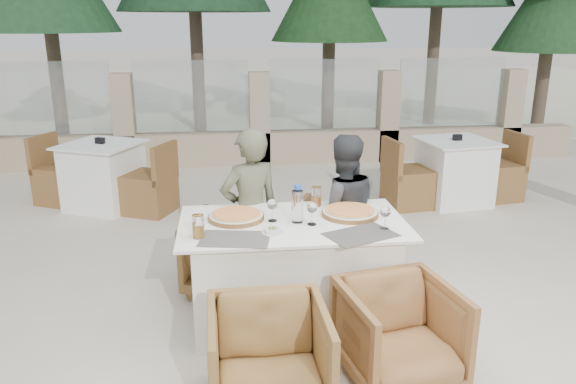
{
  "coord_description": "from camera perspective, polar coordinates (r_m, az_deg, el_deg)",
  "views": [
    {
      "loc": [
        -0.55,
        -3.65,
        2.14
      ],
      "look_at": [
        -0.08,
        0.35,
        0.9
      ],
      "focal_mm": 35.0,
      "sensor_mm": 36.0,
      "label": 1
    }
  ],
  "objects": [
    {
      "name": "pizza_right",
      "position": [
        4.12,
        6.32,
        -2.01
      ],
      "size": [
        0.49,
        0.49,
        0.05
      ],
      "primitive_type": "cylinder",
      "rotation": [
        0.0,
        0.0,
        0.21
      ],
      "color": "#DC4E1E",
      "rests_on": "dining_table"
    },
    {
      "name": "diner_right",
      "position": [
        4.51,
        5.51,
        -2.26
      ],
      "size": [
        0.64,
        0.51,
        1.3
      ],
      "primitive_type": "imported",
      "rotation": [
        0.0,
        0.0,
        3.17
      ],
      "color": "#393B3E",
      "rests_on": "ground"
    },
    {
      "name": "bg_table_b",
      "position": [
        7.05,
        16.53,
        2.0
      ],
      "size": [
        1.74,
        1.04,
        0.77
      ],
      "primitive_type": null,
      "rotation": [
        0.0,
        0.0,
        0.14
      ],
      "color": "white",
      "rests_on": "ground"
    },
    {
      "name": "pizza_left",
      "position": [
        4.03,
        -5.29,
        -2.42
      ],
      "size": [
        0.4,
        0.4,
        0.05
      ],
      "primitive_type": "cylinder",
      "rotation": [
        0.0,
        0.0,
        -0.01
      ],
      "color": "#E9521F",
      "rests_on": "dining_table"
    },
    {
      "name": "beer_glass_right",
      "position": [
        4.28,
        2.88,
        -0.47
      ],
      "size": [
        0.09,
        0.09,
        0.15
      ],
      "primitive_type": "cylinder",
      "rotation": [
        0.0,
        0.0,
        0.21
      ],
      "color": "#C4721B",
      "rests_on": "dining_table"
    },
    {
      "name": "wine_glass_near",
      "position": [
        3.89,
        2.45,
        -2.06
      ],
      "size": [
        0.08,
        0.08,
        0.18
      ],
      "primitive_type": null,
      "rotation": [
        0.0,
        0.0,
        -0.04
      ],
      "color": "white",
      "rests_on": "dining_table"
    },
    {
      "name": "placemat_near_right",
      "position": [
        3.77,
        7.41,
        -4.32
      ],
      "size": [
        0.53,
        0.45,
        0.0
      ],
      "primitive_type": "cube",
      "rotation": [
        0.0,
        0.0,
        0.4
      ],
      "color": "#534D47",
      "rests_on": "dining_table"
    },
    {
      "name": "placemat_near_left",
      "position": [
        3.68,
        -5.41,
        -4.76
      ],
      "size": [
        0.5,
        0.37,
        0.0
      ],
      "primitive_type": "cube",
      "rotation": [
        0.0,
        0.0,
        -0.18
      ],
      "color": "#615A53",
      "rests_on": "dining_table"
    },
    {
      "name": "armchair_far_left",
      "position": [
        4.64,
        -5.75,
        -6.12
      ],
      "size": [
        0.85,
        0.86,
        0.63
      ],
      "primitive_type": "imported",
      "rotation": [
        0.0,
        0.0,
        2.84
      ],
      "color": "brown",
      "rests_on": "ground"
    },
    {
      "name": "armchair_near_left",
      "position": [
        3.29,
        -1.96,
        -16.62
      ],
      "size": [
        0.68,
        0.7,
        0.62
      ],
      "primitive_type": "imported",
      "rotation": [
        0.0,
        0.0,
        0.02
      ],
      "color": "olive",
      "rests_on": "ground"
    },
    {
      "name": "water_bottle",
      "position": [
        3.92,
        0.97,
        -1.18
      ],
      "size": [
        0.1,
        0.1,
        0.28
      ],
      "primitive_type": "cylinder",
      "rotation": [
        0.0,
        0.0,
        -0.29
      ],
      "color": "#C2E0FF",
      "rests_on": "dining_table"
    },
    {
      "name": "bg_table_a",
      "position": [
        6.93,
        -18.23,
        1.58
      ],
      "size": [
        1.83,
        1.43,
        0.77
      ],
      "primitive_type": null,
      "rotation": [
        0.0,
        0.0,
        -0.43
      ],
      "color": "white",
      "rests_on": "ground"
    },
    {
      "name": "beer_glass_left",
      "position": [
        3.71,
        -9.11,
        -3.47
      ],
      "size": [
        0.1,
        0.1,
        0.16
      ],
      "primitive_type": "cylinder",
      "rotation": [
        0.0,
        0.0,
        0.41
      ],
      "color": "orange",
      "rests_on": "dining_table"
    },
    {
      "name": "armchair_far_right",
      "position": [
        4.8,
        4.86,
        -5.08
      ],
      "size": [
        0.94,
        0.95,
        0.66
      ],
      "primitive_type": "imported",
      "rotation": [
        0.0,
        0.0,
        2.74
      ],
      "color": "#8F5D34",
      "rests_on": "ground"
    },
    {
      "name": "diner_left",
      "position": [
        4.42,
        -3.84,
        -2.2
      ],
      "size": [
        0.58,
        0.48,
        1.36
      ],
      "primitive_type": "imported",
      "rotation": [
        0.0,
        0.0,
        3.52
      ],
      "color": "#595B42",
      "rests_on": "ground"
    },
    {
      "name": "wine_glass_centre",
      "position": [
        3.96,
        -1.6,
        -1.72
      ],
      "size": [
        0.1,
        0.1,
        0.18
      ],
      "primitive_type": null,
      "rotation": [
        0.0,
        0.0,
        -0.31
      ],
      "color": "silver",
      "rests_on": "dining_table"
    },
    {
      "name": "armchair_near_right",
      "position": [
        3.6,
        11.23,
        -13.84
      ],
      "size": [
        0.77,
        0.79,
        0.62
      ],
      "primitive_type": "imported",
      "rotation": [
        0.0,
        0.0,
        0.18
      ],
      "color": "olive",
      "rests_on": "ground"
    },
    {
      "name": "wine_glass_corner",
      "position": [
        3.86,
        9.83,
        -2.47
      ],
      "size": [
        0.1,
        0.1,
        0.18
      ],
      "primitive_type": null,
      "rotation": [
        0.0,
        0.0,
        -0.39
      ],
      "color": "white",
      "rests_on": "dining_table"
    },
    {
      "name": "ground",
      "position": [
        4.27,
        1.69,
        -12.98
      ],
      "size": [
        80.0,
        80.0,
        0.0
      ],
      "primitive_type": "plane",
      "color": "beige",
      "rests_on": "ground"
    },
    {
      "name": "dining_table",
      "position": [
        4.12,
        0.49,
        -8.09
      ],
      "size": [
        1.6,
        0.9,
        0.77
      ],
      "primitive_type": null,
      "color": "white",
      "rests_on": "ground"
    },
    {
      "name": "olive_dish",
      "position": [
        3.76,
        -1.57,
        -3.9
      ],
      "size": [
        0.13,
        0.13,
        0.04
      ],
      "primitive_type": null,
      "rotation": [
        0.0,
        0.0,
        -0.23
      ],
      "color": "silver",
      "rests_on": "dining_table"
    },
    {
      "name": "sand_patch",
      "position": [
        17.79,
        -4.91,
        10.18
      ],
      "size": [
        30.0,
        16.0,
        0.01
      ],
      "primitive_type": "cube",
      "color": "#EFE9C4",
      "rests_on": "ground"
    },
    {
      "name": "perimeter_wall_far",
      "position": [
        8.57,
        -2.92,
        8.12
      ],
      "size": [
        10.0,
        0.34,
        1.6
      ],
      "primitive_type": null,
      "color": "tan",
      "rests_on": "ground"
    },
    {
      "name": "pine_far_right",
      "position": [
        11.82,
        25.2,
        16.13
      ],
      "size": [
        1.98,
        1.98,
        4.5
      ],
      "primitive_type": "cone",
      "color": "#204823",
      "rests_on": "ground"
    }
  ]
}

